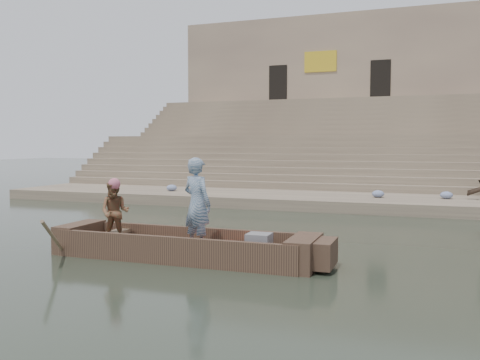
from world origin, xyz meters
The scene contains 12 objects.
ground centered at (0.00, 0.00, 0.00)m, with size 120.00×120.00×0.00m, color #242F23.
lower_landing centered at (0.00, 8.00, 0.20)m, with size 32.00×4.00×0.40m, color gray.
mid_landing centered at (0.00, 15.50, 1.40)m, with size 32.00×3.00×2.80m, color gray.
upper_landing centered at (0.00, 22.50, 2.60)m, with size 32.00×3.00×5.20m, color gray.
ghat_steps centered at (0.00, 17.19, 1.80)m, with size 32.00×11.00×5.20m.
building_wall centered at (0.00, 26.50, 5.60)m, with size 32.00×5.07×11.20m.
main_rowboat centered at (-3.78, -2.01, 0.11)m, with size 5.00×1.30×0.22m, color brown.
rowboat_trim centered at (-3.57, -2.01, 0.31)m, with size 6.04×2.63×2.01m.
standing_man centered at (-3.42, -2.09, 1.16)m, with size 0.69×0.45×1.88m, color navy.
rowing_man centered at (-5.42, -1.99, 0.89)m, with size 0.65×0.51×1.34m, color #206233.
television centered at (-2.14, -2.01, 0.42)m, with size 0.46×0.42×0.40m.
cloth_bundles centered at (2.54, 8.41, 0.53)m, with size 20.13×1.73×0.26m.
Camera 1 is at (0.89, -11.54, 2.37)m, focal length 38.65 mm.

